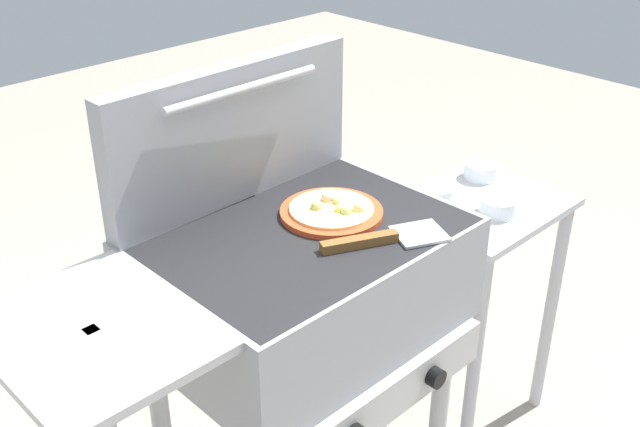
% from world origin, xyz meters
% --- Properties ---
extents(grill, '(0.96, 0.53, 0.90)m').
position_xyz_m(grill, '(-0.01, -0.00, 0.76)').
color(grill, gray).
rests_on(grill, ground_plane).
extents(grill_lid_open, '(0.63, 0.08, 0.30)m').
position_xyz_m(grill_lid_open, '(0.00, 0.21, 1.05)').
color(grill_lid_open, gray).
rests_on(grill_lid_open, grill).
extents(pizza_cheese, '(0.22, 0.22, 0.04)m').
position_xyz_m(pizza_cheese, '(0.09, 0.00, 0.91)').
color(pizza_cheese, '#C64723').
rests_on(pizza_cheese, grill).
extents(spatula, '(0.26, 0.16, 0.02)m').
position_xyz_m(spatula, '(0.09, -0.15, 0.91)').
color(spatula, '#B7BABF').
rests_on(spatula, grill).
extents(prep_table, '(0.44, 0.36, 0.73)m').
position_xyz_m(prep_table, '(0.66, 0.00, 0.52)').
color(prep_table, '#B2B2B7').
rests_on(prep_table, ground_plane).
extents(topping_bowl_near, '(0.10, 0.10, 0.04)m').
position_xyz_m(topping_bowl_near, '(0.63, -0.06, 0.75)').
color(topping_bowl_near, silver).
rests_on(topping_bowl_near, prep_table).
extents(topping_bowl_far, '(0.10, 0.10, 0.04)m').
position_xyz_m(topping_bowl_far, '(0.78, 0.09, 0.75)').
color(topping_bowl_far, silver).
rests_on(topping_bowl_far, prep_table).
extents(topping_bowl_middle, '(0.11, 0.11, 0.04)m').
position_xyz_m(topping_bowl_middle, '(0.57, 0.10, 0.75)').
color(topping_bowl_middle, silver).
rests_on(topping_bowl_middle, prep_table).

